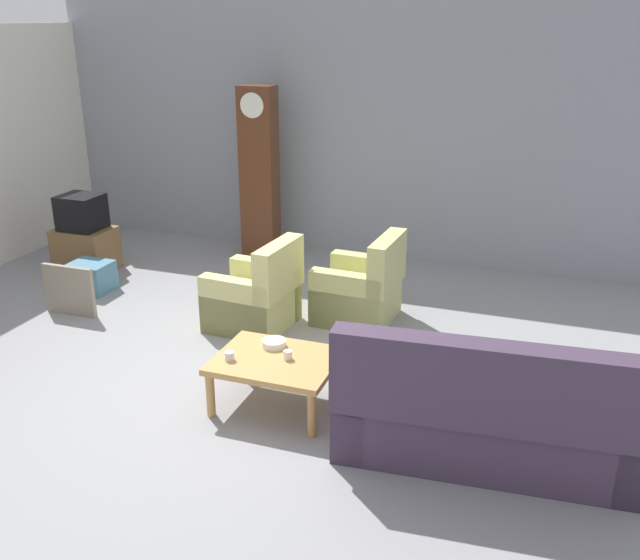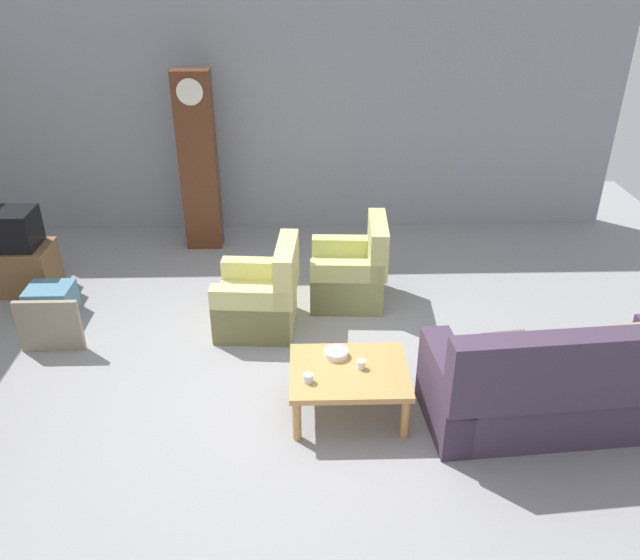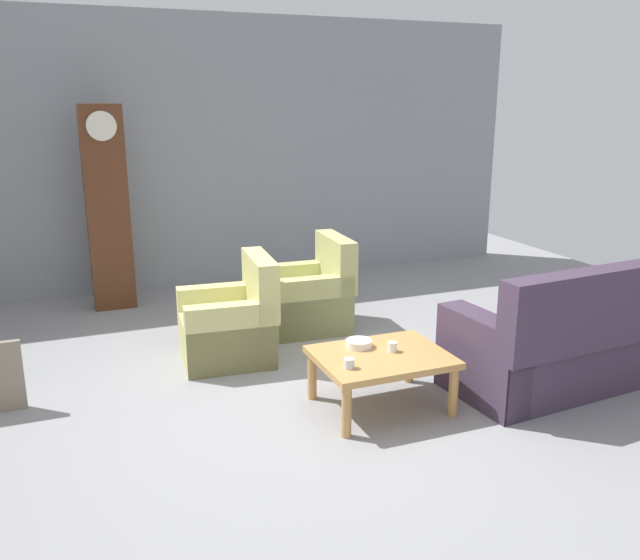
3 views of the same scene
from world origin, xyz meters
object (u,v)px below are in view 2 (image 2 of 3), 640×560
(tv_crt, at_px, (13,229))
(framed_picture_leaning, at_px, (49,326))
(tv_stand_cabinet, at_px, (23,268))
(cup_blue_rimmed, at_px, (308,378))
(grandfather_clock, at_px, (199,162))
(storage_box_blue, at_px, (52,301))
(coffee_table_wood, at_px, (349,376))
(armchair_olive_near, at_px, (261,300))
(cup_white_porcelain, at_px, (361,364))
(bowl_white_stacked, at_px, (336,353))
(couch_floral, at_px, (562,387))
(armchair_olive_far, at_px, (351,274))

(tv_crt, height_order, framed_picture_leaning, tv_crt)
(tv_stand_cabinet, bearing_deg, cup_blue_rimmed, -36.65)
(grandfather_clock, height_order, storage_box_blue, grandfather_clock)
(coffee_table_wood, distance_m, tv_stand_cabinet, 4.12)
(armchair_olive_near, relative_size, framed_picture_leaning, 1.53)
(tv_stand_cabinet, distance_m, cup_blue_rimmed, 3.94)
(armchair_olive_near, relative_size, tv_stand_cabinet, 1.35)
(cup_white_porcelain, xyz_separation_m, bowl_white_stacked, (-0.19, 0.17, -0.01))
(couch_floral, bearing_deg, cup_white_porcelain, 172.91)
(armchair_olive_near, relative_size, cup_white_porcelain, 12.59)
(grandfather_clock, distance_m, cup_blue_rimmed, 3.76)
(tv_crt, relative_size, cup_white_porcelain, 6.57)
(framed_picture_leaning, distance_m, storage_box_blue, 0.69)
(storage_box_blue, relative_size, cup_white_porcelain, 6.17)
(couch_floral, distance_m, armchair_olive_far, 2.56)
(cup_blue_rimmed, bearing_deg, couch_floral, -0.82)
(cup_white_porcelain, relative_size, cup_blue_rimmed, 0.96)
(grandfather_clock, bearing_deg, tv_stand_cabinet, -148.88)
(coffee_table_wood, distance_m, tv_crt, 4.13)
(couch_floral, relative_size, armchair_olive_far, 2.35)
(framed_picture_leaning, bearing_deg, cup_blue_rimmed, -24.65)
(couch_floral, height_order, tv_crt, couch_floral)
(armchair_olive_near, xyz_separation_m, tv_stand_cabinet, (-2.69, 0.85, -0.04))
(couch_floral, distance_m, cup_white_porcelain, 1.60)
(tv_stand_cabinet, bearing_deg, coffee_table_wood, -32.22)
(armchair_olive_far, xyz_separation_m, tv_crt, (-3.64, 0.32, 0.43))
(coffee_table_wood, xyz_separation_m, cup_blue_rimmed, (-0.33, -0.15, 0.10))
(couch_floral, height_order, coffee_table_wood, couch_floral)
(bowl_white_stacked, bearing_deg, armchair_olive_far, 81.61)
(armchair_olive_far, bearing_deg, storage_box_blue, -175.26)
(tv_crt, bearing_deg, coffee_table_wood, -32.22)
(armchair_olive_near, height_order, tv_crt, tv_crt)
(armchair_olive_far, bearing_deg, couch_floral, -53.30)
(cup_blue_rimmed, bearing_deg, tv_stand_cabinet, 143.35)
(framed_picture_leaning, distance_m, cup_blue_rimmed, 2.68)
(armchair_olive_far, relative_size, tv_crt, 1.92)
(tv_stand_cabinet, bearing_deg, grandfather_clock, 31.12)
(cup_white_porcelain, distance_m, bowl_white_stacked, 0.26)
(armchair_olive_far, distance_m, framed_picture_leaning, 3.05)
(cup_white_porcelain, bearing_deg, storage_box_blue, 152.64)
(storage_box_blue, height_order, cup_blue_rimmed, cup_blue_rimmed)
(storage_box_blue, bearing_deg, tv_crt, 130.52)
(tv_stand_cabinet, height_order, framed_picture_leaning, framed_picture_leaning)
(couch_floral, height_order, cup_blue_rimmed, couch_floral)
(armchair_olive_near, xyz_separation_m, armchair_olive_far, (0.95, 0.52, 0.00))
(framed_picture_leaning, height_order, storage_box_blue, framed_picture_leaning)
(couch_floral, relative_size, bowl_white_stacked, 10.88)
(armchair_olive_near, relative_size, cup_blue_rimmed, 12.13)
(armchair_olive_far, distance_m, tv_crt, 3.68)
(tv_crt, bearing_deg, tv_stand_cabinet, 0.00)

